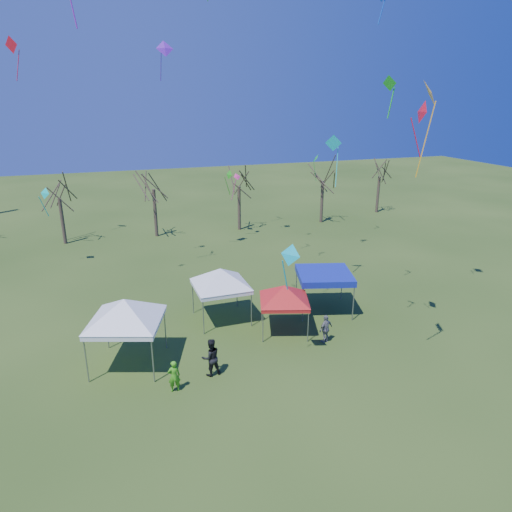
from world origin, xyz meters
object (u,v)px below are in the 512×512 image
at_px(tree_2, 152,172).
at_px(person_grey, 326,329).
at_px(tent_red, 284,289).
at_px(tree_5, 381,164).
at_px(tent_white_mid, 220,272).
at_px(person_dark, 211,357).
at_px(tree_3, 239,170).
at_px(tent_blue, 324,275).
at_px(tree_1, 57,182).
at_px(tree_4, 324,166).
at_px(tent_white_west, 124,304).
at_px(person_green, 174,376).

xyz_separation_m(tree_2, person_grey, (6.23, -23.97, -5.47)).
distance_m(tent_red, person_grey, 3.17).
relative_size(tree_5, tent_white_mid, 1.71).
xyz_separation_m(tree_2, person_dark, (-0.50, -25.03, -5.33)).
xyz_separation_m(tree_3, tent_red, (-3.89, -21.73, -3.39)).
distance_m(tree_3, tent_white_mid, 20.55).
bearing_deg(tent_blue, tent_red, -152.16).
distance_m(tree_2, person_grey, 25.36).
relative_size(tree_1, tent_blue, 1.86).
relative_size(tree_4, tent_blue, 1.95).
bearing_deg(tree_4, person_grey, -115.97).
xyz_separation_m(tree_3, person_grey, (-2.17, -23.63, -5.26)).
bearing_deg(tent_white_west, tree_3, 60.68).
bearing_deg(tree_5, tree_3, -173.48).
height_order(tree_4, tent_white_mid, tree_4).
bearing_deg(tent_blue, tent_white_mid, 172.96).
bearing_deg(person_dark, tent_white_west, -37.55).
bearing_deg(tree_2, tent_white_west, -100.46).
distance_m(tree_4, tent_red, 25.62).
relative_size(tree_3, tree_4, 1.00).
xyz_separation_m(tree_1, tree_2, (8.40, -0.27, 0.50)).
height_order(tree_2, tree_5, tree_2).
distance_m(tree_4, tent_blue, 22.45).
distance_m(tree_1, tree_3, 16.81).
xyz_separation_m(tree_3, tree_4, (9.32, -0.04, -0.02)).
xyz_separation_m(tree_3, person_dark, (-8.90, -24.69, -5.12)).
bearing_deg(person_green, tent_white_west, -60.31).
xyz_separation_m(tree_1, tent_white_west, (4.19, -23.05, -2.42)).
distance_m(person_grey, person_green, 8.83).
distance_m(tree_1, tent_white_west, 23.55).
height_order(tree_3, tent_red, tree_3).
height_order(tent_red, person_dark, tent_red).
xyz_separation_m(tent_white_mid, person_dark, (-1.98, -5.58, -2.14)).
height_order(tree_4, person_green, tree_4).
distance_m(tent_white_west, person_grey, 10.81).
relative_size(tent_white_mid, person_grey, 2.68).
bearing_deg(tree_1, tree_4, -1.42).
xyz_separation_m(tree_3, tent_blue, (-0.45, -19.92, -3.71)).
xyz_separation_m(tree_2, tent_red, (4.51, -22.06, -3.60)).
relative_size(tent_blue, person_green, 2.58).
bearing_deg(tent_white_west, person_grey, -6.51).
height_order(tree_5, tent_red, tree_5).
distance_m(tent_red, person_green, 8.07).
xyz_separation_m(tree_2, tree_4, (17.72, -0.38, -0.23)).
xyz_separation_m(tree_4, tent_white_west, (-21.93, -22.40, -2.68)).
xyz_separation_m(tree_5, person_dark, (-26.59, -26.71, -4.77)).
bearing_deg(person_grey, tent_white_west, -27.37).
bearing_deg(tree_5, tent_white_mid, -139.34).
bearing_deg(tent_white_west, tent_red, 4.66).
height_order(tent_red, tent_blue, tent_red).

